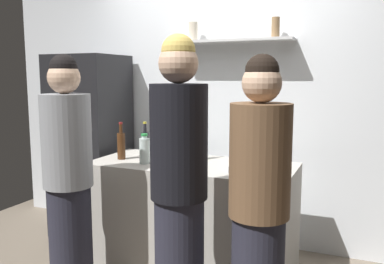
# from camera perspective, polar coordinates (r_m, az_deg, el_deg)

# --- Properties ---
(back_wall_assembly) EXTENTS (4.80, 0.32, 2.60)m
(back_wall_assembly) POSITION_cam_1_polar(r_m,az_deg,el_deg) (3.85, 4.60, 3.93)
(back_wall_assembly) COLOR white
(back_wall_assembly) RESTS_ON ground
(refrigerator) EXTENTS (0.65, 0.63, 1.77)m
(refrigerator) POSITION_cam_1_polar(r_m,az_deg,el_deg) (4.14, -14.13, -1.85)
(refrigerator) COLOR black
(refrigerator) RESTS_ON ground
(counter) EXTENTS (1.61, 0.73, 0.88)m
(counter) POSITION_cam_1_polar(r_m,az_deg,el_deg) (3.33, -0.00, -11.88)
(counter) COLOR #B7B2A8
(counter) RESTS_ON ground
(baking_pan) EXTENTS (0.34, 0.24, 0.05)m
(baking_pan) POSITION_cam_1_polar(r_m,az_deg,el_deg) (2.95, 9.02, -5.14)
(baking_pan) COLOR gray
(baking_pan) RESTS_ON counter
(utensil_holder) EXTENTS (0.12, 0.12, 0.21)m
(utensil_holder) POSITION_cam_1_polar(r_m,az_deg,el_deg) (3.18, -1.33, -3.38)
(utensil_holder) COLOR #B2B2B7
(utensil_holder) RESTS_ON counter
(wine_bottle_amber_glass) EXTENTS (0.07, 0.07, 0.31)m
(wine_bottle_amber_glass) POSITION_cam_1_polar(r_m,az_deg,el_deg) (3.39, -9.95, -1.81)
(wine_bottle_amber_glass) COLOR #472814
(wine_bottle_amber_glass) RESTS_ON counter
(wine_bottle_dark_glass) EXTENTS (0.07, 0.07, 0.30)m
(wine_bottle_dark_glass) POSITION_cam_1_polar(r_m,az_deg,el_deg) (3.44, -6.63, -1.65)
(wine_bottle_dark_glass) COLOR black
(wine_bottle_dark_glass) RESTS_ON counter
(wine_bottle_green_glass) EXTENTS (0.06, 0.06, 0.34)m
(wine_bottle_green_glass) POSITION_cam_1_polar(r_m,az_deg,el_deg) (3.30, 0.62, -1.76)
(wine_bottle_green_glass) COLOR #19471E
(wine_bottle_green_glass) RESTS_ON counter
(water_bottle_plastic) EXTENTS (0.08, 0.08, 0.24)m
(water_bottle_plastic) POSITION_cam_1_polar(r_m,az_deg,el_deg) (3.20, -6.71, -2.55)
(water_bottle_plastic) COLOR silver
(water_bottle_plastic) RESTS_ON counter
(person_blonde) EXTENTS (0.34, 0.34, 1.81)m
(person_blonde) POSITION_cam_1_polar(r_m,az_deg,el_deg) (2.42, -1.84, -7.95)
(person_blonde) COLOR #262633
(person_blonde) RESTS_ON ground
(person_grey_hoodie) EXTENTS (0.34, 0.34, 1.72)m
(person_grey_hoodie) POSITION_cam_1_polar(r_m,az_deg,el_deg) (2.96, -17.05, -6.45)
(person_grey_hoodie) COLOR #262633
(person_grey_hoodie) RESTS_ON ground
(person_brown_jacket) EXTENTS (0.34, 0.34, 1.69)m
(person_brown_jacket) POSITION_cam_1_polar(r_m,az_deg,el_deg) (2.32, 9.42, -10.60)
(person_brown_jacket) COLOR #262633
(person_brown_jacket) RESTS_ON ground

